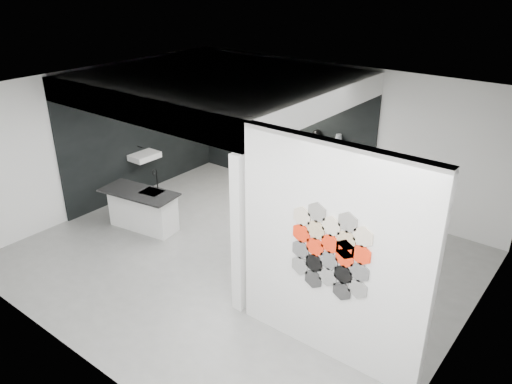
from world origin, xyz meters
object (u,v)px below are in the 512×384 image
object	(u,v)px
kettle	(317,133)
glass_vase	(339,138)
bottle_dark	(260,121)
partition_panel	(331,256)
kitchen_island	(143,209)
stockpot	(247,117)
utensil_cup	(252,120)
wall_basin	(145,156)
glass_bowl	(338,140)

from	to	relation	value
kettle	glass_vase	bearing A→B (deg)	-9.02
bottle_dark	partition_panel	bearing A→B (deg)	-43.89
kitchen_island	kettle	size ratio (longest dim) A/B	8.44
stockpot	kettle	xyz separation A→B (m)	(1.80, 0.00, -0.02)
utensil_cup	bottle_dark	bearing A→B (deg)	0.00
kitchen_island	bottle_dark	distance (m)	3.30
stockpot	kitchen_island	bearing A→B (deg)	-89.46
wall_basin	stockpot	size ratio (longest dim) A/B	2.55
stockpot	glass_vase	xyz separation A→B (m)	(2.29, 0.00, -0.02)
wall_basin	bottle_dark	size ratio (longest dim) A/B	3.78
kettle	glass_vase	distance (m)	0.49
kitchen_island	glass_bowl	world-z (taller)	glass_bowl
wall_basin	glass_bowl	xyz separation A→B (m)	(3.39, 2.07, 0.52)
partition_panel	kitchen_island	xyz separation A→B (m)	(-4.33, 0.74, -1.01)
stockpot	glass_vase	world-z (taller)	stockpot
partition_panel	glass_vase	distance (m)	4.39
wall_basin	kitchen_island	size ratio (longest dim) A/B	0.39
partition_panel	stockpot	bearing A→B (deg)	138.47
stockpot	partition_panel	bearing A→B (deg)	-41.53
glass_bowl	glass_vase	size ratio (longest dim) A/B	0.90
stockpot	glass_vase	distance (m)	2.29
glass_vase	wall_basin	bearing A→B (deg)	-148.65
wall_basin	kettle	xyz separation A→B (m)	(2.90, 2.07, 0.55)
utensil_cup	glass_bowl	bearing A→B (deg)	0.00
stockpot	glass_bowl	bearing A→B (deg)	0.00
stockpot	bottle_dark	size ratio (longest dim) A/B	1.48
partition_panel	kitchen_island	distance (m)	4.51
utensil_cup	wall_basin	bearing A→B (deg)	-120.66
wall_basin	glass_bowl	distance (m)	4.00
partition_panel	glass_bowl	xyz separation A→B (m)	(-2.08, 3.87, -0.03)
kettle	glass_vase	size ratio (longest dim) A/B	1.18
kettle	bottle_dark	world-z (taller)	bottle_dark
kitchen_island	glass_bowl	distance (m)	3.98
partition_panel	glass_bowl	world-z (taller)	partition_panel
kettle	bottle_dark	bearing A→B (deg)	170.98
kettle	bottle_dark	size ratio (longest dim) A/B	1.14
kitchen_island	glass_vase	bearing A→B (deg)	45.36
glass_bowl	bottle_dark	xyz separation A→B (m)	(-1.94, 0.00, 0.03)
bottle_dark	stockpot	bearing A→B (deg)	180.00
glass_bowl	glass_vase	world-z (taller)	glass_vase
partition_panel	wall_basin	world-z (taller)	partition_panel
glass_bowl	utensil_cup	world-z (taller)	same
stockpot	bottle_dark	distance (m)	0.35
stockpot	utensil_cup	bearing A→B (deg)	0.00
wall_basin	bottle_dark	xyz separation A→B (m)	(1.45, 2.07, 0.55)
kettle	utensil_cup	xyz separation A→B (m)	(-1.67, 0.00, -0.03)
stockpot	utensil_cup	size ratio (longest dim) A/B	2.37
wall_basin	glass_bowl	bearing A→B (deg)	31.35
wall_basin	utensil_cup	xyz separation A→B (m)	(1.22, 2.07, 0.52)
glass_vase	bottle_dark	bearing A→B (deg)	180.00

